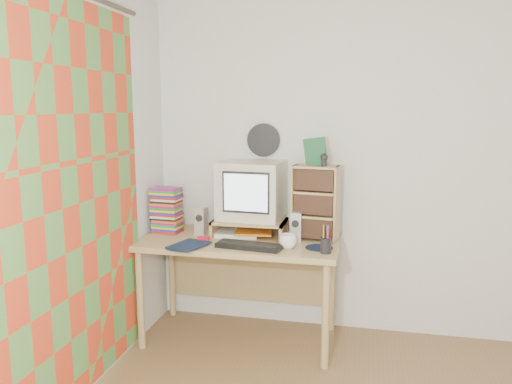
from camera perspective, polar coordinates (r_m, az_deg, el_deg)
The scene contains 20 objects.
back_wall at distance 3.72m, azimuth 15.11°, elevation 2.80°, with size 3.50×3.50×0.00m, color silver.
left_wall at distance 2.54m, azimuth -26.16°, elevation -0.95°, with size 3.50×3.50×0.00m, color silver.
curtain at distance 2.92m, azimuth -19.55°, elevation -1.24°, with size 2.20×2.20×0.00m, color red.
wall_disc at distance 3.76m, azimuth 0.86°, elevation 5.95°, with size 0.25×0.25×0.02m, color black.
desk at distance 3.65m, azimuth -1.64°, elevation -7.19°, with size 1.40×0.70×0.75m.
monitor_riser at distance 3.61m, azimuth -0.74°, elevation -3.60°, with size 0.52×0.30×0.12m.
crt_monitor at distance 3.61m, azimuth -0.54°, elevation 0.18°, with size 0.44×0.44×0.42m, color beige.
speaker_left at distance 3.68m, azimuth -6.31°, elevation -3.31°, with size 0.08×0.08×0.20m, color silver.
speaker_right at distance 3.49m, azimuth 4.59°, elevation -3.97°, with size 0.08×0.08×0.20m, color silver.
keyboard at distance 3.33m, azimuth -0.77°, elevation -6.17°, with size 0.44×0.15×0.03m, color black.
dvd_stack at distance 3.79m, azimuth -10.15°, elevation -2.36°, with size 0.20×0.14×0.29m, color brown, non-canonical shape.
cd_rack at distance 3.52m, azimuth 6.81°, elevation -1.24°, with size 0.31×0.17×0.52m, color tan.
mug at distance 3.32m, azimuth 3.68°, elevation -5.65°, with size 0.12×0.12×0.09m, color white.
diary at distance 3.43m, azimuth -8.99°, elevation -5.64°, with size 0.24×0.18×0.05m, color #0F1D37.
mousepad at distance 3.36m, azimuth 7.21°, elevation -6.34°, with size 0.18×0.18×0.00m, color #0F1934.
pen_cup at distance 3.23m, azimuth 7.98°, elevation -5.72°, with size 0.07×0.07×0.14m, color black, non-canonical shape.
papers at distance 3.65m, azimuth -1.41°, elevation -4.67°, with size 0.31×0.22×0.04m, color white, non-canonical shape.
red_box at distance 3.49m, azimuth -6.02°, elevation -5.42°, with size 0.08×0.05×0.04m, color red.
game_box at distance 3.49m, azimuth 6.79°, elevation 4.60°, with size 0.15×0.03×0.19m, color #17532C.
webcam at distance 3.43m, azimuth 7.78°, elevation 3.65°, with size 0.05×0.05×0.09m, color black, non-canonical shape.
Camera 1 is at (-0.18, -1.94, 1.67)m, focal length 35.00 mm.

